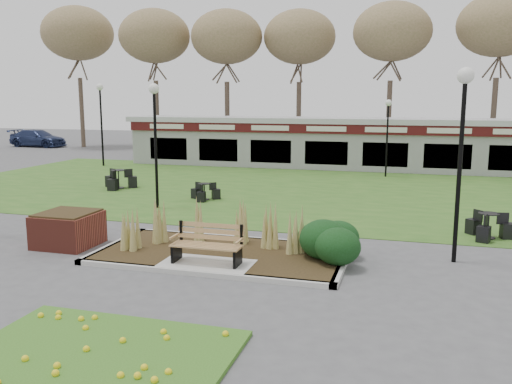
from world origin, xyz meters
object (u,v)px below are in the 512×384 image
(car_silver, at_px, (190,143))
(lamp_post_mid_left, at_px, (155,118))
(car_blue, at_px, (38,138))
(brick_planter, at_px, (68,229))
(food_pavilion, at_px, (330,142))
(lamp_post_far_right, at_px, (388,121))
(park_bench, at_px, (208,243))
(lamp_post_near_right, at_px, (463,122))
(car_black, at_px, (204,142))
(bistro_set_a, at_px, (204,194))
(bistro_set_c, at_px, (488,230))
(lamp_post_far_left, at_px, (101,106))
(bistro_set_b, at_px, (119,182))

(car_silver, bearing_deg, lamp_post_mid_left, -171.72)
(car_blue, bearing_deg, lamp_post_mid_left, -131.20)
(brick_planter, height_order, lamp_post_mid_left, lamp_post_mid_left)
(food_pavilion, bearing_deg, lamp_post_far_right, -41.58)
(park_bench, height_order, lamp_post_near_right, lamp_post_near_right)
(food_pavilion, bearing_deg, car_silver, 149.17)
(car_black, bearing_deg, bistro_set_a, -161.41)
(bistro_set_a, bearing_deg, food_pavilion, 74.24)
(brick_planter, distance_m, lamp_post_far_right, 17.94)
(lamp_post_far_right, bearing_deg, brick_planter, -115.82)
(park_bench, relative_size, car_black, 0.38)
(lamp_post_near_right, height_order, car_black, lamp_post_near_right)
(car_black, bearing_deg, food_pavilion, -126.43)
(park_bench, relative_size, lamp_post_far_right, 0.43)
(car_silver, bearing_deg, lamp_post_near_right, -156.15)
(bistro_set_c, xyz_separation_m, car_blue, (-32.31, 22.00, 0.45))
(lamp_post_far_left, height_order, bistro_set_c, lamp_post_far_left)
(park_bench, height_order, bistro_set_a, park_bench)
(park_bench, xyz_separation_m, food_pavilion, (0.00, 19.71, 0.89))
(brick_planter, distance_m, lamp_post_mid_left, 6.05)
(lamp_post_near_right, bearing_deg, car_silver, 125.38)
(lamp_post_near_right, xyz_separation_m, bistro_set_b, (-13.72, 7.54, -3.16))
(lamp_post_far_left, distance_m, car_black, 10.68)
(bistro_set_c, bearing_deg, lamp_post_far_left, 149.01)
(lamp_post_far_left, bearing_deg, lamp_post_mid_left, -50.36)
(brick_planter, distance_m, car_blue, 33.49)
(car_black, xyz_separation_m, car_blue, (-14.83, 0.00, -0.02))
(car_black, distance_m, car_blue, 14.83)
(park_bench, xyz_separation_m, bistro_set_c, (6.80, 4.75, -0.32))
(lamp_post_mid_left, bearing_deg, car_black, 107.03)
(lamp_post_far_right, height_order, car_silver, lamp_post_far_right)
(brick_planter, bearing_deg, bistro_set_a, 81.32)
(food_pavilion, xyz_separation_m, lamp_post_far_left, (-13.18, -2.96, 2.07))
(lamp_post_near_right, relative_size, lamp_post_far_right, 1.20)
(park_bench, bearing_deg, car_silver, 113.79)
(lamp_post_near_right, height_order, bistro_set_a, lamp_post_near_right)
(lamp_post_far_left, xyz_separation_m, car_silver, (1.38, 10.00, -2.93))
(lamp_post_far_left, xyz_separation_m, car_black, (2.50, 10.00, -2.81))
(food_pavilion, relative_size, lamp_post_far_left, 5.06)
(lamp_post_far_right, bearing_deg, lamp_post_far_left, 180.00)
(lamp_post_mid_left, xyz_separation_m, car_silver, (-7.44, 20.65, -2.69))
(lamp_post_far_right, bearing_deg, lamp_post_mid_left, -125.82)
(lamp_post_mid_left, distance_m, car_silver, 22.12)
(car_blue, bearing_deg, bistro_set_c, -121.14)
(bistro_set_c, bearing_deg, food_pavilion, 114.45)
(lamp_post_near_right, distance_m, lamp_post_far_right, 14.86)
(bistro_set_c, height_order, car_black, car_black)
(bistro_set_c, relative_size, car_blue, 0.28)
(brick_planter, relative_size, car_silver, 0.42)
(lamp_post_near_right, distance_m, bistro_set_a, 11.28)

